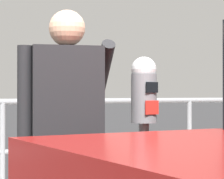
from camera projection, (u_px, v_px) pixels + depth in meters
name	position (u px, v px, depth m)	size (l,w,h in m)	color
parking_meter	(144.00, 117.00, 3.40)	(0.17, 0.18, 1.46)	slate
pedestrian_at_meter	(67.00, 125.00, 3.28)	(0.74, 0.54, 1.75)	slate
background_railing	(2.00, 131.00, 5.14)	(24.06, 0.06, 1.16)	gray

